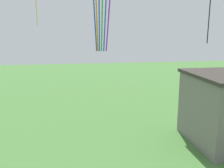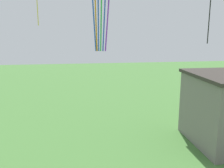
{
  "view_description": "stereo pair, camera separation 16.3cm",
  "coord_description": "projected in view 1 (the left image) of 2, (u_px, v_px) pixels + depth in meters",
  "views": [
    {
      "loc": [
        -2.03,
        -3.37,
        8.17
      ],
      "look_at": [
        0.0,
        9.59,
        5.36
      ],
      "focal_mm": 40.0,
      "sensor_mm": 36.0,
      "label": 1
    },
    {
      "loc": [
        -1.87,
        -3.39,
        8.17
      ],
      "look_at": [
        0.0,
        9.59,
        5.36
      ],
      "focal_mm": 40.0,
      "sensor_mm": 36.0,
      "label": 2
    }
  ],
  "objects": []
}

